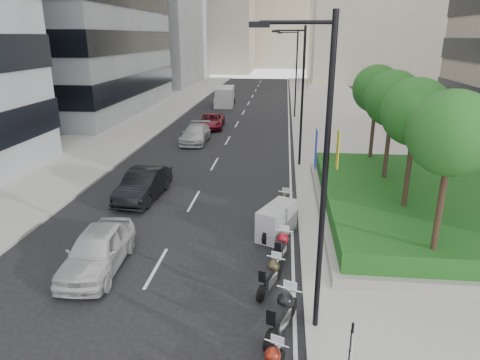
# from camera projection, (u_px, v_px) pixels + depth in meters

# --- Properties ---
(ground) EXTENTS (160.00, 160.00, 0.00)m
(ground) POSITION_uv_depth(u_px,v_px,m) (167.00, 341.00, 12.39)
(ground) COLOR black
(ground) RESTS_ON ground
(sidewalk_right) EXTENTS (10.00, 100.00, 0.15)m
(sidewalk_right) POSITION_uv_depth(u_px,v_px,m) (346.00, 130.00, 39.76)
(sidewalk_right) COLOR #9E9B93
(sidewalk_right) RESTS_ON ground
(sidewalk_left) EXTENTS (8.00, 100.00, 0.15)m
(sidewalk_left) POSITION_uv_depth(u_px,v_px,m) (128.00, 125.00, 41.80)
(sidewalk_left) COLOR #9E9B93
(sidewalk_left) RESTS_ON ground
(lane_edge) EXTENTS (0.12, 100.00, 0.01)m
(lane_edge) POSITION_uv_depth(u_px,v_px,m) (289.00, 129.00, 40.30)
(lane_edge) COLOR silver
(lane_edge) RESTS_ON ground
(lane_centre) EXTENTS (0.12, 100.00, 0.01)m
(lane_centre) POSITION_uv_depth(u_px,v_px,m) (234.00, 128.00, 40.80)
(lane_centre) COLOR silver
(lane_centre) RESTS_ON ground
(planter) EXTENTS (10.00, 14.00, 0.40)m
(planter) POSITION_uv_depth(u_px,v_px,m) (422.00, 210.00, 20.73)
(planter) COLOR gray
(planter) RESTS_ON sidewalk_right
(hedge) EXTENTS (9.40, 13.40, 0.80)m
(hedge) POSITION_uv_depth(u_px,v_px,m) (424.00, 199.00, 20.54)
(hedge) COLOR #1D4C15
(hedge) RESTS_ON planter
(tree_0) EXTENTS (2.80, 2.80, 6.30)m
(tree_0) POSITION_uv_depth(u_px,v_px,m) (452.00, 134.00, 13.59)
(tree_0) COLOR #332319
(tree_0) RESTS_ON planter
(tree_1) EXTENTS (2.80, 2.80, 6.30)m
(tree_1) POSITION_uv_depth(u_px,v_px,m) (416.00, 113.00, 17.36)
(tree_1) COLOR #332319
(tree_1) RESTS_ON planter
(tree_2) EXTENTS (2.80, 2.80, 6.30)m
(tree_2) POSITION_uv_depth(u_px,v_px,m) (393.00, 99.00, 21.13)
(tree_2) COLOR #332319
(tree_2) RESTS_ON planter
(tree_3) EXTENTS (2.80, 2.80, 6.30)m
(tree_3) POSITION_uv_depth(u_px,v_px,m) (377.00, 89.00, 24.90)
(tree_3) COLOR #332319
(tree_3) RESTS_ON planter
(lamp_post_0) EXTENTS (2.34, 0.45, 9.00)m
(lamp_post_0) POSITION_uv_depth(u_px,v_px,m) (320.00, 168.00, 11.31)
(lamp_post_0) COLOR black
(lamp_post_0) RESTS_ON ground
(lamp_post_1) EXTENTS (2.34, 0.45, 9.00)m
(lamp_post_1) POSITION_uv_depth(u_px,v_px,m) (300.00, 91.00, 27.32)
(lamp_post_1) COLOR black
(lamp_post_1) RESTS_ON ground
(lamp_post_2) EXTENTS (2.34, 0.45, 9.00)m
(lamp_post_2) POSITION_uv_depth(u_px,v_px,m) (295.00, 69.00, 44.28)
(lamp_post_2) COLOR black
(lamp_post_2) RESTS_ON ground
(motorcycle_2) EXTENTS (1.08, 2.26, 1.18)m
(motorcycle_2) POSITION_uv_depth(u_px,v_px,m) (282.00, 314.00, 12.58)
(motorcycle_2) COLOR black
(motorcycle_2) RESTS_ON ground
(motorcycle_3) EXTENTS (0.93, 1.98, 1.03)m
(motorcycle_3) POSITION_uv_depth(u_px,v_px,m) (270.00, 275.00, 14.73)
(motorcycle_3) COLOR black
(motorcycle_3) RESTS_ON ground
(motorcycle_4) EXTENTS (0.72, 2.15, 1.08)m
(motorcycle_4) POSITION_uv_depth(u_px,v_px,m) (281.00, 247.00, 16.64)
(motorcycle_4) COLOR black
(motorcycle_4) RESTS_ON ground
(motorcycle_5) EXTENTS (1.82, 2.52, 1.42)m
(motorcycle_5) POSITION_uv_depth(u_px,v_px,m) (277.00, 221.00, 18.68)
(motorcycle_5) COLOR black
(motorcycle_5) RESTS_ON ground
(motorcycle_6) EXTENTS (0.81, 2.12, 1.08)m
(motorcycle_6) POSITION_uv_depth(u_px,v_px,m) (283.00, 205.00, 20.84)
(motorcycle_6) COLOR black
(motorcycle_6) RESTS_ON ground
(car_a) EXTENTS (2.14, 4.76, 1.59)m
(car_a) POSITION_uv_depth(u_px,v_px,m) (97.00, 250.00, 15.98)
(car_a) COLOR silver
(car_a) RESTS_ON ground
(car_b) EXTENTS (2.00, 4.93, 1.59)m
(car_b) POSITION_uv_depth(u_px,v_px,m) (143.00, 184.00, 23.00)
(car_b) COLOR black
(car_b) RESTS_ON ground
(car_c) EXTENTS (2.04, 4.97, 1.44)m
(car_c) POSITION_uv_depth(u_px,v_px,m) (196.00, 134.00, 35.21)
(car_c) COLOR #ACACAE
(car_c) RESTS_ON ground
(car_d) EXTENTS (2.56, 5.00, 1.35)m
(car_d) POSITION_uv_depth(u_px,v_px,m) (211.00, 121.00, 40.74)
(car_d) COLOR maroon
(car_d) RESTS_ON ground
(delivery_van) EXTENTS (2.44, 5.60, 2.30)m
(delivery_van) POSITION_uv_depth(u_px,v_px,m) (225.00, 97.00, 53.43)
(delivery_van) COLOR silver
(delivery_van) RESTS_ON ground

